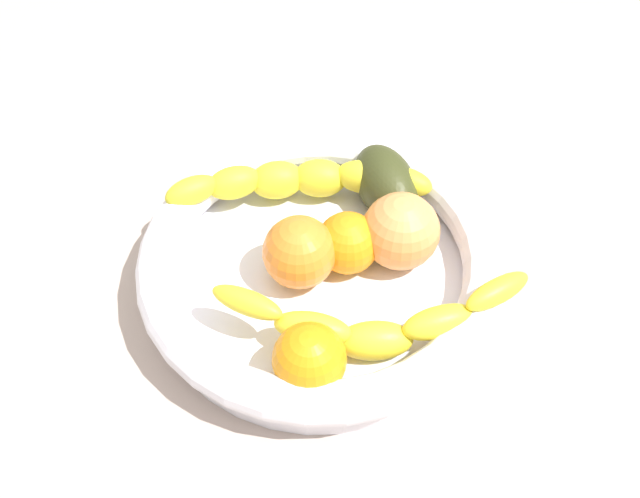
{
  "coord_description": "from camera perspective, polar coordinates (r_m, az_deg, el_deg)",
  "views": [
    {
      "loc": [
        -40.53,
        -2.96,
        55.14
      ],
      "look_at": [
        0.0,
        0.0,
        8.43
      ],
      "focal_mm": 39.68,
      "sensor_mm": 36.0,
      "label": 1
    }
  ],
  "objects": [
    {
      "name": "kitchen_counter",
      "position": [
        0.67,
        0.0,
        -3.87
      ],
      "size": [
        120.0,
        120.0,
        3.0
      ],
      "primitive_type": "cube",
      "color": "#B4A298",
      "rests_on": "ground"
    },
    {
      "name": "fruit_bowl",
      "position": [
        0.64,
        0.0,
        -1.37
      ],
      "size": [
        32.47,
        32.47,
        5.99
      ],
      "color": "white",
      "rests_on": "kitchen_counter"
    },
    {
      "name": "banana_draped_left",
      "position": [
        0.68,
        -1.73,
        5.52
      ],
      "size": [
        8.48,
        25.7,
        4.45
      ],
      "color": "yellow",
      "rests_on": "fruit_bowl"
    },
    {
      "name": "banana_draped_right",
      "position": [
        0.57,
        4.39,
        -5.92
      ],
      "size": [
        8.56,
        26.72,
        5.18
      ],
      "color": "yellow",
      "rests_on": "fruit_bowl"
    },
    {
      "name": "orange_front",
      "position": [
        0.63,
        2.26,
        0.49
      ],
      "size": [
        5.65,
        5.65,
        5.65
      ],
      "primitive_type": "sphere",
      "color": "orange",
      "rests_on": "fruit_bowl"
    },
    {
      "name": "orange_mid_left",
      "position": [
        0.55,
        -0.99,
        -8.87
      ],
      "size": [
        5.87,
        5.87,
        5.87
      ],
      "primitive_type": "sphere",
      "color": "orange",
      "rests_on": "fruit_bowl"
    },
    {
      "name": "orange_mid_right",
      "position": [
        0.61,
        -1.67,
        -0.26
      ],
      "size": [
        6.51,
        6.51,
        6.51
      ],
      "primitive_type": "sphere",
      "color": "orange",
      "rests_on": "fruit_bowl"
    },
    {
      "name": "peach_blush",
      "position": [
        0.63,
        6.52,
        1.43
      ],
      "size": [
        7.01,
        7.01,
        7.01
      ],
      "primitive_type": "sphere",
      "color": "#F99C56",
      "rests_on": "fruit_bowl"
    },
    {
      "name": "avocado_dark",
      "position": [
        0.68,
        5.31,
        5.32
      ],
      "size": [
        10.66,
        8.65,
        5.96
      ],
      "primitive_type": "ellipsoid",
      "rotation": [
        0.0,
        0.0,
        0.41
      ],
      "color": "#373D1C",
      "rests_on": "fruit_bowl"
    }
  ]
}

